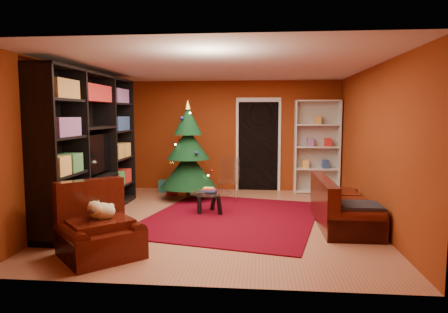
# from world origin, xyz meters

# --- Properties ---
(floor) EXTENTS (5.00, 5.50, 0.05)m
(floor) POSITION_xyz_m (0.00, 0.00, -0.03)
(floor) COLOR #A16043
(floor) RESTS_ON ground
(ceiling) EXTENTS (5.00, 5.50, 0.05)m
(ceiling) POSITION_xyz_m (0.00, 0.00, 2.62)
(ceiling) COLOR silver
(ceiling) RESTS_ON wall_back
(wall_back) EXTENTS (5.00, 0.05, 2.60)m
(wall_back) POSITION_xyz_m (0.00, 2.77, 1.30)
(wall_back) COLOR maroon
(wall_back) RESTS_ON ground
(wall_left) EXTENTS (0.05, 5.50, 2.60)m
(wall_left) POSITION_xyz_m (-2.52, 0.00, 1.30)
(wall_left) COLOR maroon
(wall_left) RESTS_ON ground
(wall_right) EXTENTS (0.05, 5.50, 2.60)m
(wall_right) POSITION_xyz_m (2.52, 0.00, 1.30)
(wall_right) COLOR maroon
(wall_right) RESTS_ON ground
(doorway) EXTENTS (1.06, 0.60, 2.16)m
(doorway) POSITION_xyz_m (0.60, 2.73, 1.05)
(doorway) COLOR black
(doorway) RESTS_ON floor
(rug) EXTENTS (3.44, 3.80, 0.02)m
(rug) POSITION_xyz_m (0.16, 0.09, 0.01)
(rug) COLOR #5E0211
(rug) RESTS_ON floor
(media_unit) EXTENTS (0.52, 3.27, 2.51)m
(media_unit) POSITION_xyz_m (-2.27, -0.09, 1.25)
(media_unit) COLOR black
(media_unit) RESTS_ON floor
(christmas_tree) EXTENTS (1.26, 1.26, 2.12)m
(christmas_tree) POSITION_xyz_m (-0.87, 1.59, 1.03)
(christmas_tree) COLOR black
(christmas_tree) RESTS_ON floor
(gift_box_teal) EXTENTS (0.29, 0.29, 0.27)m
(gift_box_teal) POSITION_xyz_m (-1.57, 2.33, 0.14)
(gift_box_teal) COLOR #1E6266
(gift_box_teal) RESTS_ON floor
(gift_box_red) EXTENTS (0.23, 0.23, 0.20)m
(gift_box_red) POSITION_xyz_m (-1.32, 1.97, 0.10)
(gift_box_red) COLOR maroon
(gift_box_red) RESTS_ON floor
(white_bookshelf) EXTENTS (1.02, 0.38, 2.19)m
(white_bookshelf) POSITION_xyz_m (1.95, 2.57, 1.06)
(white_bookshelf) COLOR white
(white_bookshelf) RESTS_ON floor
(armchair) EXTENTS (1.39, 1.39, 0.77)m
(armchair) POSITION_xyz_m (-1.36, -1.97, 0.38)
(armchair) COLOR black
(armchair) RESTS_ON rug
(dog) EXTENTS (0.50, 0.49, 0.25)m
(dog) POSITION_xyz_m (-1.36, -1.90, 0.57)
(dog) COLOR beige
(dog) RESTS_ON armchair
(sofa) EXTENTS (0.84, 1.86, 0.80)m
(sofa) POSITION_xyz_m (2.02, -0.24, 0.40)
(sofa) COLOR black
(sofa) RESTS_ON rug
(coffee_table) EXTENTS (0.88, 0.88, 0.49)m
(coffee_table) POSITION_xyz_m (-0.24, 0.35, 0.21)
(coffee_table) COLOR gray
(coffee_table) RESTS_ON rug
(acrylic_chair) EXTENTS (0.45, 0.48, 0.81)m
(acrylic_chair) POSITION_xyz_m (-0.01, 1.53, 0.41)
(acrylic_chair) COLOR #66605B
(acrylic_chair) RESTS_ON rug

